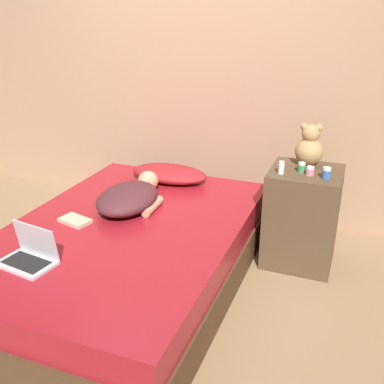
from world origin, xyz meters
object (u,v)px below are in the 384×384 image
bottle_green (302,167)px  bottle_white (281,168)px  teddy_bear (309,147)px  bottle_pink (310,171)px  book (75,221)px  laptop (30,255)px  bottle_blue (327,173)px  pillow (169,173)px  person_lying (131,196)px

bottle_green → bottle_white: (-0.12, -0.08, 0.01)m
teddy_bear → bottle_pink: 0.23m
teddy_bear → book: size_ratio=1.30×
laptop → bottle_blue: 1.83m
bottle_green → bottle_pink: 0.07m
pillow → bottle_blue: 1.24m
teddy_bear → person_lying: bearing=-153.3°
teddy_bear → bottle_pink: (0.04, -0.20, -0.10)m
person_lying → bottle_pink: bearing=14.8°
bottle_pink → teddy_bear: bearing=101.4°
bottle_white → bottle_green: bearing=33.6°
pillow → laptop: bearing=-98.4°
person_lying → teddy_bear: 1.26m
teddy_bear → bottle_blue: bearing=-57.7°
book → laptop: bearing=-83.1°
bottle_white → bottle_blue: (0.28, 0.01, -0.00)m
pillow → book: size_ratio=2.75×
pillow → teddy_bear: 1.10m
person_lying → bottle_white: (0.96, 0.31, 0.23)m
bottle_white → teddy_bear: bearing=60.5°
pillow → bottle_white: (0.91, -0.24, 0.25)m
person_lying → bottle_pink: (1.13, 0.35, 0.22)m
bottle_white → book: (-1.17, -0.65, -0.29)m
teddy_bear → bottle_white: size_ratio=3.42×
bottle_white → bottle_blue: bearing=2.6°
teddy_bear → pillow: bearing=-179.8°
person_lying → laptop: laptop is taller
bottle_pink → book: bearing=-152.9°
person_lying → bottle_white: bearing=15.4°
person_lying → bottle_green: bearing=17.4°
bottle_blue → pillow: bearing=169.2°
teddy_bear → bottle_white: (-0.14, -0.24, -0.09)m
bottle_pink → bottle_white: bearing=-166.1°
bottle_green → book: size_ratio=0.30×
pillow → bottle_pink: bearing=-10.3°
bottle_white → bottle_pink: (0.18, 0.04, -0.01)m
bottle_green → bottle_pink: (0.06, -0.04, -0.00)m
teddy_bear → book: bearing=-145.8°
pillow → book: pillow is taller
person_lying → bottle_green: (1.07, 0.38, 0.22)m
bottle_blue → teddy_bear: bearing=122.3°
bottle_green → bottle_white: size_ratio=0.78×
pillow → person_lying: person_lying is taller
bottle_white → bottle_pink: bearing=13.9°
book → person_lying: bearing=57.4°
book → pillow: bearing=73.4°
bottle_blue → bottle_green: bearing=158.1°
pillow → bottle_pink: bottle_pink is taller
pillow → bottle_blue: size_ratio=8.15×
bottle_blue → book: bottle_blue is taller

